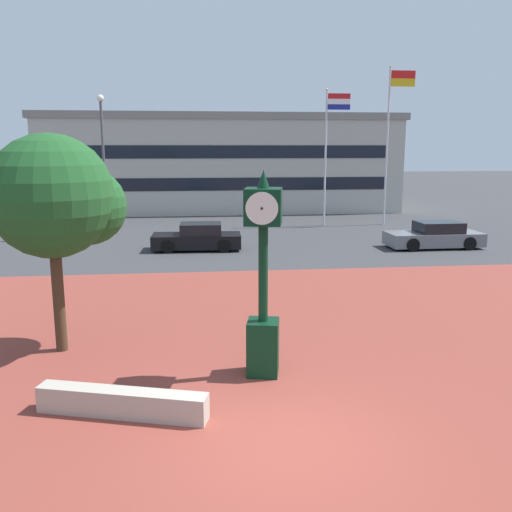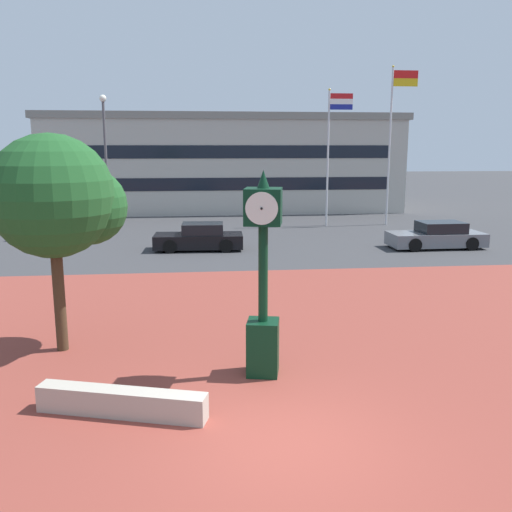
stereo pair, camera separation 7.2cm
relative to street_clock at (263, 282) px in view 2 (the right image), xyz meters
name	(u,v)px [view 2 (the right image)]	position (x,y,z in m)	size (l,w,h in m)	color
ground_plane	(285,443)	(0.03, -2.89, -2.06)	(200.00, 200.00, 0.00)	#38383A
plaza_brick_paving	(256,347)	(0.03, 1.59, -2.05)	(44.00, 16.96, 0.01)	brown
planter_wall	(121,402)	(-2.80, -1.61, -1.81)	(3.20, 0.40, 0.50)	#ADA393
street_clock	(263,282)	(0.00, 0.00, 0.00)	(0.88, 0.92, 4.38)	black
plaza_tree	(60,199)	(-4.52, 2.03, 1.60)	(3.08, 2.87, 5.16)	#42301E
car_street_near	(437,236)	(10.21, 14.20, -1.48)	(4.59, 1.96, 1.28)	slate
car_street_mid	(200,238)	(-1.30, 14.91, -1.49)	(4.25, 1.94, 1.28)	black
flagpole_primary	(331,146)	(6.80, 22.40, 2.82)	(1.52, 0.14, 8.29)	silver
flagpole_secondary	(393,133)	(10.67, 22.40, 3.60)	(1.65, 0.14, 9.67)	silver
civic_building	(223,162)	(0.74, 34.10, 1.58)	(26.83, 12.27, 7.26)	#B2ADA3
street_lamp_post	(106,153)	(-6.13, 18.99, 2.46)	(0.36, 0.36, 7.50)	#4C4C51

